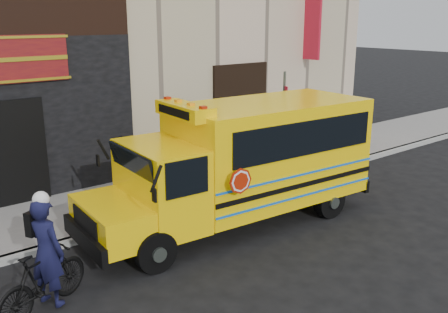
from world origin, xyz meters
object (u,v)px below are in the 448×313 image
object	(u,v)px
bicycle	(43,281)
cyclist	(47,255)
school_bus	(246,159)
sign_pole	(283,122)

from	to	relation	value
bicycle	cyclist	xyz separation A→B (m)	(0.13, 0.08, 0.38)
school_bus	sign_pole	size ratio (longest dim) A/B	2.22
sign_pole	cyclist	distance (m)	7.95
sign_pole	bicycle	world-z (taller)	sign_pole
bicycle	cyclist	distance (m)	0.41
school_bus	cyclist	xyz separation A→B (m)	(-4.84, -0.67, -0.59)
school_bus	sign_pole	distance (m)	3.17
cyclist	school_bus	bearing A→B (deg)	-108.50
sign_pole	cyclist	bearing A→B (deg)	-163.61
school_bus	cyclist	world-z (taller)	school_bus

